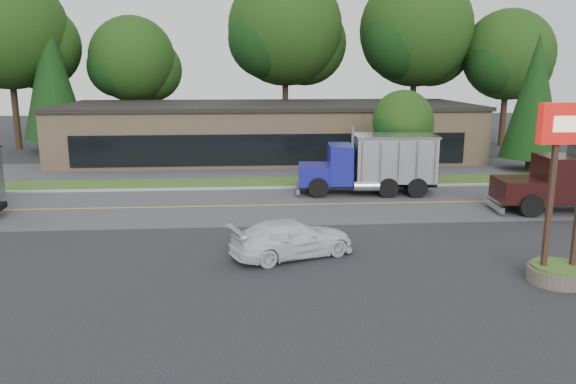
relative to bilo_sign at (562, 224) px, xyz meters
name	(u,v)px	position (x,y,z in m)	size (l,w,h in m)	color
ground	(243,265)	(-10.50, 2.50, -2.02)	(140.00, 140.00, 0.00)	#313136
road	(243,206)	(-10.50, 11.50, -2.02)	(60.00, 8.00, 0.02)	#515156
center_line	(243,206)	(-10.50, 11.50, -2.02)	(60.00, 0.12, 0.01)	gold
curb	(243,189)	(-10.50, 15.70, -2.02)	(60.00, 0.30, 0.12)	#9E9E99
grass_verge	(243,183)	(-10.50, 17.50, -2.02)	(60.00, 3.40, 0.03)	#2C4F1B
far_parking	(243,169)	(-10.50, 22.50, -2.02)	(60.00, 7.00, 0.02)	#515156
strip_mall	(268,132)	(-8.50, 28.50, -0.02)	(32.00, 12.00, 4.00)	tan
bilo_sign	(562,224)	(0.00, 0.00, 0.00)	(2.20, 1.90, 5.95)	#6B6054
tree_far_a	(10,36)	(-30.34, 34.63, 7.75)	(10.74, 10.11, 15.32)	#382619
tree_far_b	(134,63)	(-20.37, 36.60, 5.47)	(8.24, 7.75, 11.75)	#382619
tree_far_c	(287,34)	(-6.33, 36.63, 8.14)	(11.17, 10.51, 15.93)	#382619
tree_far_d	(417,35)	(5.67, 35.63, 8.00)	(11.01, 10.36, 15.71)	#382619
tree_far_e	(509,59)	(13.63, 33.60, 5.83)	(8.63, 8.12, 12.31)	#382619
evergreen_left	(52,76)	(-26.50, 32.50, 4.41)	(5.15, 5.15, 11.71)	#382619
evergreen_right	(535,96)	(9.50, 20.50, 3.14)	(4.13, 4.13, 9.40)	#382619
tree_verge	(403,123)	(-0.44, 17.55, 1.63)	(4.03, 3.79, 5.74)	#382619
dump_truck_blue	(375,162)	(-3.00, 13.98, -0.22)	(7.90, 3.16, 3.36)	black
rally_car	(292,238)	(-8.61, 3.33, -1.33)	(1.95, 4.80, 1.39)	silver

